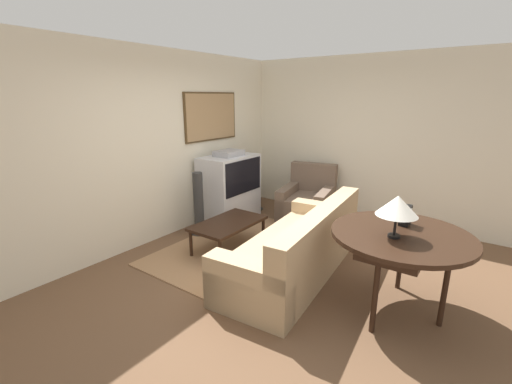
% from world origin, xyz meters
% --- Properties ---
extents(ground_plane, '(12.00, 12.00, 0.00)m').
position_xyz_m(ground_plane, '(0.00, 0.00, 0.00)').
color(ground_plane, brown).
extents(wall_back, '(12.00, 0.10, 2.70)m').
position_xyz_m(wall_back, '(0.02, 2.13, 1.36)').
color(wall_back, beige).
rests_on(wall_back, ground_plane).
extents(wall_right, '(0.06, 12.00, 2.70)m').
position_xyz_m(wall_right, '(2.63, 0.00, 1.35)').
color(wall_right, beige).
rests_on(wall_right, ground_plane).
extents(area_rug, '(2.45, 1.64, 0.01)m').
position_xyz_m(area_rug, '(0.38, 0.91, 0.01)').
color(area_rug, '#99704C').
rests_on(area_rug, ground_plane).
extents(tv, '(0.98, 0.61, 1.20)m').
position_xyz_m(tv, '(1.15, 1.72, 0.57)').
color(tv, silver).
rests_on(tv, ground_plane).
extents(couch, '(2.36, 1.10, 0.84)m').
position_xyz_m(couch, '(0.24, -0.08, 0.30)').
color(couch, tan).
rests_on(couch, ground_plane).
extents(armchair, '(1.10, 0.97, 0.92)m').
position_xyz_m(armchair, '(1.99, 0.70, 0.29)').
color(armchair, brown).
rests_on(armchair, ground_plane).
extents(coffee_table, '(1.03, 0.61, 0.40)m').
position_xyz_m(coffee_table, '(0.25, 1.00, 0.36)').
color(coffee_table, black).
rests_on(coffee_table, ground_plane).
extents(console_table, '(1.29, 1.29, 0.82)m').
position_xyz_m(console_table, '(0.13, -1.23, 0.76)').
color(console_table, black).
rests_on(console_table, ground_plane).
extents(table_lamp, '(0.36, 0.36, 0.39)m').
position_xyz_m(table_lamp, '(-0.01, -1.19, 1.12)').
color(table_lamp, black).
rests_on(table_lamp, console_table).
extents(mantel_clock, '(0.15, 0.10, 0.19)m').
position_xyz_m(mantel_clock, '(0.38, -1.19, 0.92)').
color(mantel_clock, black).
rests_on(mantel_clock, console_table).
extents(speaker_tower_left, '(0.25, 0.25, 0.97)m').
position_xyz_m(speaker_tower_left, '(0.41, 1.71, 0.46)').
color(speaker_tower_left, black).
rests_on(speaker_tower_left, ground_plane).
extents(speaker_tower_right, '(0.25, 0.25, 0.97)m').
position_xyz_m(speaker_tower_right, '(1.89, 1.71, 0.46)').
color(speaker_tower_right, black).
rests_on(speaker_tower_right, ground_plane).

